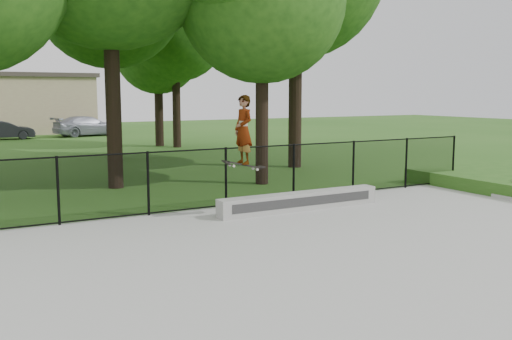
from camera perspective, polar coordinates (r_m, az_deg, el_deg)
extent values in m
plane|color=#2A5919|center=(9.51, 13.14, -10.13)|extent=(100.00, 100.00, 0.00)
cube|color=#A3A39E|center=(9.51, 13.15, -9.96)|extent=(14.00, 12.00, 0.06)
cube|color=#9FA09B|center=(13.90, 4.46, -3.12)|extent=(4.36, 0.40, 0.43)
imported|color=black|center=(38.89, -23.85, 3.64)|extent=(3.17, 1.23, 1.15)
imported|color=#8D90A0|center=(40.35, -16.47, 4.24)|extent=(4.52, 2.68, 1.34)
cube|color=black|center=(12.92, -1.25, 0.52)|extent=(0.82, 0.23, 0.22)
imported|color=#A1C6D4|center=(12.84, -1.26, 4.05)|extent=(0.41, 0.59, 1.55)
cylinder|color=black|center=(12.91, -19.18, -1.97)|extent=(0.06, 0.06, 1.50)
cylinder|color=black|center=(13.39, -10.73, -1.34)|extent=(0.06, 0.06, 1.50)
cylinder|color=black|center=(14.14, -3.03, -0.74)|extent=(0.06, 0.06, 1.50)
cylinder|color=black|center=(15.12, 3.79, -0.19)|extent=(0.06, 0.06, 1.50)
cylinder|color=black|center=(16.28, 9.71, 0.28)|extent=(0.06, 0.06, 1.50)
cylinder|color=black|center=(17.60, 14.79, 0.68)|extent=(0.06, 0.06, 1.50)
cylinder|color=black|center=(19.04, 19.13, 1.03)|extent=(0.06, 0.06, 1.50)
cylinder|color=black|center=(14.05, -3.05, 2.17)|extent=(16.00, 0.04, 0.04)
cylinder|color=black|center=(14.26, -3.01, -3.52)|extent=(16.00, 0.04, 0.04)
cube|color=black|center=(14.14, -3.03, -0.74)|extent=(16.00, 0.01, 1.50)
cylinder|color=black|center=(17.78, -14.11, 7.29)|extent=(0.44, 0.44, 5.65)
cylinder|color=black|center=(18.05, 0.60, 5.44)|extent=(0.44, 0.44, 4.34)
cylinder|color=black|center=(22.27, 3.94, 7.58)|extent=(0.44, 0.44, 5.69)
cylinder|color=black|center=(25.54, -14.18, 7.00)|extent=(0.44, 0.44, 5.35)
cylinder|color=black|center=(30.76, -7.96, 6.68)|extent=(0.44, 0.44, 4.74)
sphere|color=#1E4713|center=(30.94, -8.10, 13.98)|extent=(5.69, 5.69, 5.69)
cylinder|color=black|center=(31.75, -9.68, 5.88)|extent=(0.44, 0.44, 3.87)
sphere|color=#1E4713|center=(31.81, -9.81, 11.67)|extent=(4.64, 4.64, 4.64)
cube|color=tan|center=(44.86, -23.99, 5.91)|extent=(12.00, 6.00, 4.00)
cube|color=#3F3833|center=(44.87, -24.14, 8.66)|extent=(12.40, 6.40, 0.30)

